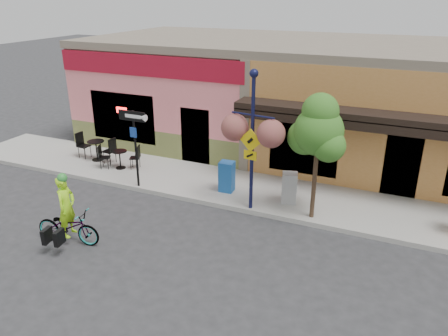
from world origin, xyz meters
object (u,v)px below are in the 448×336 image
(newspaper_box_blue, at_px, (227,177))
(newspaper_box_grey, at_px, (289,188))
(cyclist_rider, at_px, (68,215))
(street_tree, at_px, (316,157))
(bicycle, at_px, (68,226))
(lamp_post, at_px, (252,142))
(building, at_px, (301,95))
(one_way_sign, at_px, (136,149))

(newspaper_box_blue, relative_size, newspaper_box_grey, 1.04)
(cyclist_rider, distance_m, street_tree, 6.98)
(cyclist_rider, xyz_separation_m, newspaper_box_blue, (2.70, 4.46, -0.18))
(bicycle, distance_m, cyclist_rider, 0.37)
(newspaper_box_blue, bearing_deg, lamp_post, -39.34)
(bicycle, bearing_deg, cyclist_rider, -98.47)
(bicycle, relative_size, cyclist_rider, 1.09)
(building, distance_m, cyclist_rider, 11.14)
(cyclist_rider, bearing_deg, newspaper_box_blue, -39.64)
(one_way_sign, distance_m, newspaper_box_blue, 3.17)
(one_way_sign, bearing_deg, building, 62.05)
(cyclist_rider, xyz_separation_m, newspaper_box_grey, (4.83, 4.46, -0.20))
(street_tree, bearing_deg, newspaper_box_blue, 167.88)
(one_way_sign, xyz_separation_m, street_tree, (5.97, 0.20, 0.55))
(lamp_post, relative_size, newspaper_box_grey, 4.30)
(lamp_post, bearing_deg, street_tree, 13.49)
(lamp_post, bearing_deg, newspaper_box_grey, 48.74)
(newspaper_box_grey, bearing_deg, cyclist_rider, -152.20)
(one_way_sign, relative_size, newspaper_box_blue, 2.57)
(lamp_post, bearing_deg, cyclist_rider, -129.45)
(cyclist_rider, distance_m, one_way_sign, 3.68)
(one_way_sign, bearing_deg, bicycle, -85.84)
(one_way_sign, relative_size, newspaper_box_grey, 2.68)
(building, xyz_separation_m, lamp_post, (0.31, -6.85, 0.04))
(bicycle, relative_size, one_way_sign, 0.69)
(newspaper_box_grey, xyz_separation_m, street_tree, (0.89, -0.65, 1.39))
(newspaper_box_grey, bearing_deg, building, 87.09)
(newspaper_box_grey, bearing_deg, bicycle, -152.50)
(building, relative_size, one_way_sign, 6.85)
(one_way_sign, bearing_deg, street_tree, 2.95)
(bicycle, distance_m, street_tree, 7.09)
(lamp_post, height_order, street_tree, lamp_post)
(one_way_sign, distance_m, newspaper_box_grey, 5.21)
(lamp_post, bearing_deg, newspaper_box_blue, 151.51)
(newspaper_box_blue, bearing_deg, bicycle, -125.01)
(building, distance_m, one_way_sign, 7.87)
(cyclist_rider, height_order, newspaper_box_grey, cyclist_rider)
(bicycle, distance_m, lamp_post, 5.62)
(bicycle, xyz_separation_m, newspaper_box_blue, (2.75, 4.46, 0.18))
(bicycle, height_order, cyclist_rider, cyclist_rider)
(newspaper_box_grey, height_order, street_tree, street_tree)
(newspaper_box_blue, height_order, newspaper_box_grey, newspaper_box_blue)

